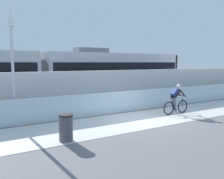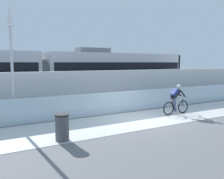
% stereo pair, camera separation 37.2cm
% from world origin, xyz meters
% --- Properties ---
extents(ground_plane, '(200.00, 200.00, 0.00)m').
position_xyz_m(ground_plane, '(0.00, 0.00, 0.00)').
color(ground_plane, slate).
extents(bike_path_deck, '(32.00, 3.20, 0.01)m').
position_xyz_m(bike_path_deck, '(0.00, 0.00, 0.01)').
color(bike_path_deck, silver).
rests_on(bike_path_deck, ground).
extents(glass_parapet, '(32.00, 0.05, 1.18)m').
position_xyz_m(glass_parapet, '(0.00, 1.85, 0.59)').
color(glass_parapet, silver).
rests_on(glass_parapet, ground).
extents(concrete_barrier_wall, '(32.00, 0.36, 2.27)m').
position_xyz_m(concrete_barrier_wall, '(0.00, 3.65, 1.14)').
color(concrete_barrier_wall, silver).
rests_on(concrete_barrier_wall, ground).
extents(tram_rail_near, '(32.00, 0.08, 0.01)m').
position_xyz_m(tram_rail_near, '(0.00, 6.13, 0.00)').
color(tram_rail_near, '#595654').
rests_on(tram_rail_near, ground).
extents(tram_rail_far, '(32.00, 0.08, 0.01)m').
position_xyz_m(tram_rail_far, '(0.00, 7.57, 0.00)').
color(tram_rail_far, '#595654').
rests_on(tram_rail_far, ground).
extents(tram, '(22.56, 2.54, 3.81)m').
position_xyz_m(tram, '(-3.01, 6.85, 1.89)').
color(tram, silver).
rests_on(tram, ground).
extents(cyclist_on_bike, '(1.77, 0.58, 1.61)m').
position_xyz_m(cyclist_on_bike, '(2.37, -0.00, 0.80)').
color(cyclist_on_bike, black).
rests_on(cyclist_on_bike, ground).
extents(lamp_post_antenna, '(0.28, 0.28, 5.20)m').
position_xyz_m(lamp_post_antenna, '(-5.42, 2.15, 3.29)').
color(lamp_post_antenna, gray).
rests_on(lamp_post_antenna, ground).
extents(trash_bin, '(0.51, 0.51, 0.96)m').
position_xyz_m(trash_bin, '(-4.32, -1.25, 0.48)').
color(trash_bin, '#47474C').
rests_on(trash_bin, ground).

